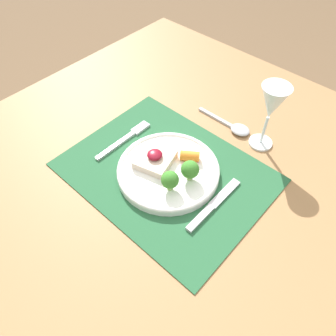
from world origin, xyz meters
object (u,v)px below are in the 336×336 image
dinner_plate (168,169)px  wine_glass_near (272,105)px  knife (211,208)px  spoon (236,128)px  fork (127,137)px

dinner_plate → wine_glass_near: size_ratio=1.38×
dinner_plate → knife: bearing=-4.6°
knife → spoon: (-0.11, 0.26, 0.00)m
dinner_plate → spoon: size_ratio=1.48×
spoon → dinner_plate: bearing=-98.7°
fork → knife: bearing=-4.5°
dinner_plate → knife: size_ratio=1.37×
knife → spoon: spoon is taller
knife → spoon: 0.28m
dinner_plate → fork: 0.17m
knife → wine_glass_near: 0.29m
fork → knife: 0.31m
fork → spoon: size_ratio=1.08×
spoon → wine_glass_near: bearing=-1.6°
knife → wine_glass_near: wine_glass_near is taller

